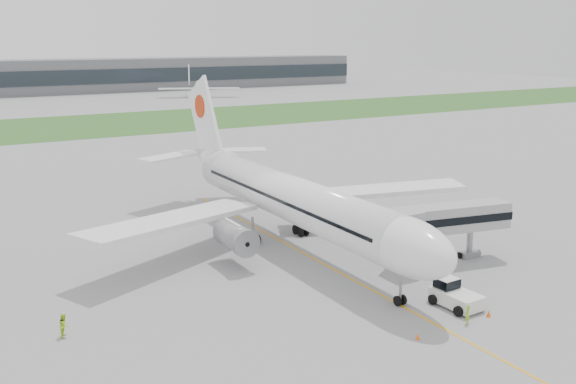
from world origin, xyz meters
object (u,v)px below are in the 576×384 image
jet_bridge (446,220)px  pushback_tug (454,294)px  ground_crew_near (467,315)px  airliner (286,196)px

jet_bridge → pushback_tug: bearing=-118.0°
pushback_tug → jet_bridge: (7.08, 8.71, 3.58)m
ground_crew_near → jet_bridge: bearing=-154.0°
airliner → ground_crew_near: (2.27, -25.59, -4.84)m
pushback_tug → jet_bridge: size_ratio=0.33×
airliner → jet_bridge: airliner is taller
pushback_tug → ground_crew_near: (-1.72, -3.32, -0.22)m
airliner → pushback_tug: bearing=-79.9°
jet_bridge → ground_crew_near: jet_bridge is taller
airliner → ground_crew_near: size_ratio=32.77×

